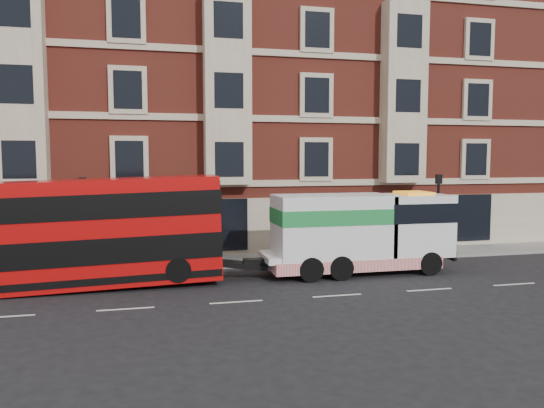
% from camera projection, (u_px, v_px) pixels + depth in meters
% --- Properties ---
extents(ground, '(120.00, 120.00, 0.00)m').
position_uv_depth(ground, '(236.00, 302.00, 19.82)').
color(ground, black).
rests_on(ground, ground).
extents(sidewalk, '(90.00, 3.00, 0.15)m').
position_uv_depth(sidewalk, '(212.00, 262.00, 27.08)').
color(sidewalk, slate).
rests_on(sidewalk, ground).
extents(victorian_terrace, '(45.00, 12.00, 20.40)m').
position_uv_depth(victorian_terrace, '(204.00, 84.00, 33.59)').
color(victorian_terrace, maroon).
rests_on(victorian_terrace, ground).
extents(lamp_post_west, '(0.35, 0.15, 4.35)m').
position_uv_depth(lamp_post_west, '(84.00, 217.00, 24.21)').
color(lamp_post_west, black).
rests_on(lamp_post_west, sidewalk).
extents(lamp_post_east, '(0.35, 0.15, 4.35)m').
position_uv_depth(lamp_post_east, '(438.00, 208.00, 28.36)').
color(lamp_post_east, black).
rests_on(lamp_post_east, sidewalk).
extents(double_decker_bus, '(11.09, 2.55, 4.49)m').
position_uv_depth(double_decker_bus, '(84.00, 231.00, 21.76)').
color(double_decker_bus, '#B00909').
rests_on(double_decker_bus, ground).
extents(tow_truck, '(8.88, 2.63, 3.70)m').
position_uv_depth(tow_truck, '(358.00, 232.00, 24.58)').
color(tow_truck, white).
rests_on(tow_truck, ground).
extents(pedestrian, '(0.69, 0.59, 1.60)m').
position_uv_depth(pedestrian, '(28.00, 257.00, 23.76)').
color(pedestrian, '#1D263A').
rests_on(pedestrian, sidewalk).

